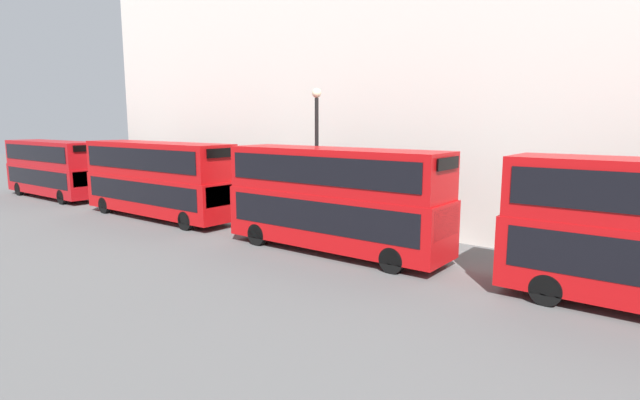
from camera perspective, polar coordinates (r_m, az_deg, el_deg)
The scene contains 4 objects.
bus_second_in_queue at distance 21.23m, azimuth 1.64°, elevation 0.48°, with size 2.59×10.20×4.49m.
bus_third_in_queue at distance 30.40m, azimuth -18.09°, elevation 2.54°, with size 2.59×11.15×4.42m.
bus_trailing at distance 41.64m, azimuth -28.17°, elevation 3.38°, with size 2.59×10.05×4.18m.
street_lamp at distance 23.83m, azimuth -0.38°, elevation 5.96°, with size 0.44×0.44×7.14m.
Camera 1 is at (-15.40, 4.24, 5.61)m, focal length 28.00 mm.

